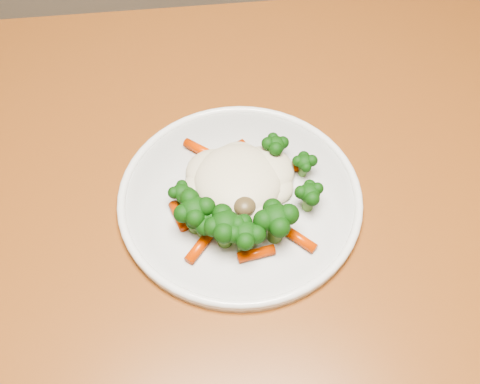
% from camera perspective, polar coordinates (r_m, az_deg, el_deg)
% --- Properties ---
extents(dining_table, '(1.26, 0.86, 0.75)m').
position_cam_1_polar(dining_table, '(0.79, 4.90, -6.38)').
color(dining_table, brown).
rests_on(dining_table, ground).
extents(plate, '(0.29, 0.29, 0.01)m').
position_cam_1_polar(plate, '(0.72, 0.00, -0.66)').
color(plate, white).
rests_on(plate, dining_table).
extents(meal, '(0.18, 0.19, 0.05)m').
position_cam_1_polar(meal, '(0.69, 0.01, -0.30)').
color(meal, beige).
rests_on(meal, plate).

